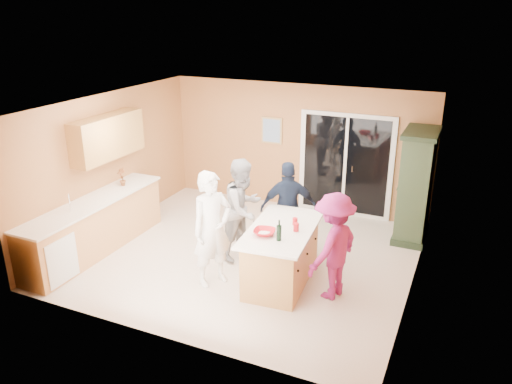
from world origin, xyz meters
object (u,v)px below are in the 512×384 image
at_px(kitchen_island, 281,257).
at_px(woman_grey, 243,209).
at_px(woman_navy, 288,208).
at_px(green_hutch, 416,187).
at_px(woman_white, 212,229).
at_px(woman_magenta, 333,246).

distance_m(kitchen_island, woman_grey, 1.14).
distance_m(woman_grey, woman_navy, 0.78).
bearing_deg(green_hutch, woman_navy, -142.34).
xyz_separation_m(woman_white, woman_magenta, (1.77, 0.38, -0.10)).
bearing_deg(kitchen_island, woman_grey, 143.96).
xyz_separation_m(kitchen_island, woman_magenta, (0.82, -0.07, 0.37)).
height_order(kitchen_island, green_hutch, green_hutch).
xyz_separation_m(kitchen_island, woman_grey, (-0.90, 0.55, 0.44)).
distance_m(woman_white, woman_magenta, 1.81).
distance_m(kitchen_island, woman_navy, 1.11).
bearing_deg(woman_white, woman_magenta, -47.02).
xyz_separation_m(green_hutch, woman_magenta, (-0.80, -2.53, -0.18)).
relative_size(woman_white, woman_navy, 1.11).
relative_size(green_hutch, woman_navy, 1.25).
bearing_deg(woman_navy, woman_white, 37.20).
relative_size(green_hutch, woman_grey, 1.17).
distance_m(green_hutch, woman_magenta, 2.66).
height_order(kitchen_island, woman_white, woman_white).
bearing_deg(woman_grey, green_hutch, -40.22).
height_order(woman_grey, woman_navy, woman_grey).
relative_size(woman_grey, woman_navy, 1.06).
bearing_deg(woman_white, woman_grey, 28.12).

